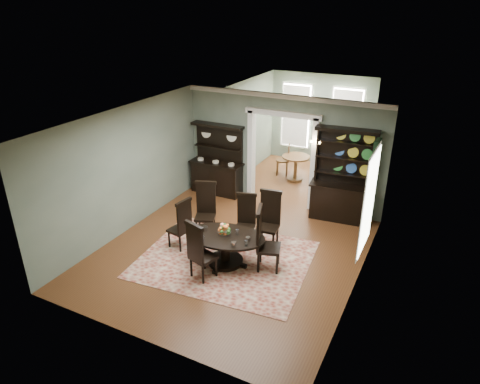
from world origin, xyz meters
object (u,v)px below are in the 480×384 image
object	(u,v)px
sideboard	(217,169)
welsh_dresser	(341,187)
dining_table	(225,244)
parlor_table	(296,165)

from	to	relation	value
sideboard	welsh_dresser	size ratio (longest dim) A/B	0.85
dining_table	welsh_dresser	bearing A→B (deg)	52.07
dining_table	parlor_table	xyz separation A→B (m)	(-0.24, 5.02, 0.04)
sideboard	welsh_dresser	bearing A→B (deg)	-0.57
parlor_table	sideboard	bearing A→B (deg)	-132.46
dining_table	parlor_table	world-z (taller)	parlor_table
dining_table	parlor_table	bearing A→B (deg)	82.39
dining_table	welsh_dresser	world-z (taller)	welsh_dresser
sideboard	welsh_dresser	distance (m)	3.59
dining_table	sideboard	size ratio (longest dim) A/B	0.93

